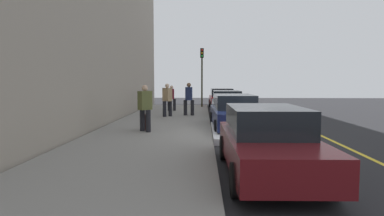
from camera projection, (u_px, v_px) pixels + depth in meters
The scene contains 14 objects.
ground_plane at pixel (237, 135), 12.74m from camera, with size 56.00×56.00×0.00m, color black.
sidewalk at pixel (153, 132), 12.85m from camera, with size 28.00×4.60×0.15m, color gray.
lane_stripe_centre at pixel (320, 135), 12.63m from camera, with size 28.00×0.14×0.01m, color gold.
snow_bank_curb at pixel (219, 131), 13.06m from camera, with size 5.06×0.56×0.22m, color white.
parked_car_red at pixel (222, 98), 25.15m from camera, with size 4.66×1.95×1.51m.
parked_car_silver at pixel (227, 103), 19.58m from camera, with size 4.83×1.98×1.51m.
parked_car_navy at pixel (234, 112), 13.87m from camera, with size 4.84×2.01×1.51m.
parked_car_maroon at pixel (267, 141), 7.29m from camera, with size 4.64×1.95×1.51m.
pedestrian_tan_coat at pixel (167, 99), 17.88m from camera, with size 0.56×0.56×1.80m.
pedestrian_olive_coat at pixel (145, 107), 12.53m from camera, with size 0.56×0.56×1.79m.
pedestrian_burgundy_coat at pixel (172, 97), 21.35m from camera, with size 0.49×0.54×1.65m.
pedestrian_navy_coat at pixel (189, 98), 18.51m from camera, with size 0.54×0.60×1.84m.
traffic_light_pole at pixel (202, 67), 24.39m from camera, with size 0.35×0.26×4.37m.
rolling_suitcase at pixel (146, 122), 12.95m from camera, with size 0.34×0.22×1.00m.
Camera 1 is at (12.67, -1.32, 2.09)m, focal length 30.59 mm.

